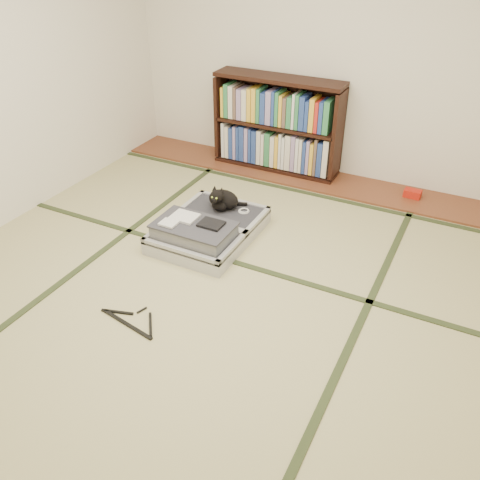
% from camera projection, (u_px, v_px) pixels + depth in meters
% --- Properties ---
extents(floor, '(4.50, 4.50, 0.00)m').
position_uv_depth(floor, '(210.00, 293.00, 3.49)').
color(floor, tan).
rests_on(floor, ground).
extents(wood_strip, '(4.00, 0.50, 0.02)m').
position_uv_depth(wood_strip, '(312.00, 178.00, 4.98)').
color(wood_strip, brown).
rests_on(wood_strip, ground).
extents(red_item, '(0.16, 0.10, 0.07)m').
position_uv_depth(red_item, '(413.00, 194.00, 4.61)').
color(red_item, '#B51B0E').
rests_on(red_item, wood_strip).
extents(room_shell, '(4.50, 4.50, 4.50)m').
position_uv_depth(room_shell, '(202.00, 78.00, 2.70)').
color(room_shell, white).
rests_on(room_shell, ground).
extents(tatami_borders, '(4.00, 4.50, 0.01)m').
position_uv_depth(tatami_borders, '(243.00, 256.00, 3.86)').
color(tatami_borders, '#2D381E').
rests_on(tatami_borders, ground).
extents(bookcase, '(1.26, 0.29, 0.92)m').
position_uv_depth(bookcase, '(277.00, 126.00, 4.95)').
color(bookcase, black).
rests_on(bookcase, wood_strip).
extents(suitcase, '(0.67, 0.90, 0.27)m').
position_uv_depth(suitcase, '(207.00, 230.00, 4.01)').
color(suitcase, '#B2B2B7').
rests_on(suitcase, floor).
extents(cat, '(0.30, 0.30, 0.24)m').
position_uv_depth(cat, '(222.00, 200.00, 4.17)').
color(cat, black).
rests_on(cat, suitcase).
extents(cable_coil, '(0.09, 0.09, 0.02)m').
position_uv_depth(cable_coil, '(244.00, 211.00, 4.17)').
color(cable_coil, white).
rests_on(cable_coil, suitcase).
extents(hanger, '(0.46, 0.24, 0.01)m').
position_uv_depth(hanger, '(131.00, 321.00, 3.24)').
color(hanger, black).
rests_on(hanger, floor).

